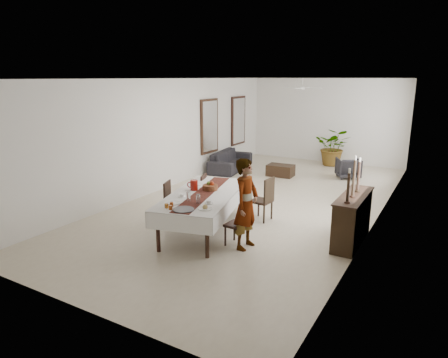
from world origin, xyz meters
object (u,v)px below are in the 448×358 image
(dining_table_top, at_px, (204,195))
(sideboard_body, at_px, (352,220))
(woman, at_px, (246,204))
(red_pitcher, at_px, (194,185))
(sofa, at_px, (231,161))

(dining_table_top, relative_size, sideboard_body, 1.67)
(dining_table_top, height_order, sideboard_body, sideboard_body)
(dining_table_top, height_order, woman, woman)
(red_pitcher, bearing_deg, dining_table_top, -16.81)
(red_pitcher, height_order, sideboard_body, red_pitcher)
(sofa, bearing_deg, dining_table_top, -164.92)
(red_pitcher, relative_size, sofa, 0.10)
(sideboard_body, bearing_deg, red_pitcher, -165.12)
(sideboard_body, bearing_deg, sofa, 139.66)
(sofa, bearing_deg, sideboard_body, -138.76)
(woman, bearing_deg, red_pitcher, 75.75)
(sideboard_body, height_order, sofa, sideboard_body)
(red_pitcher, height_order, sofa, red_pitcher)
(sofa, bearing_deg, woman, -156.84)
(red_pitcher, bearing_deg, woman, -16.00)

